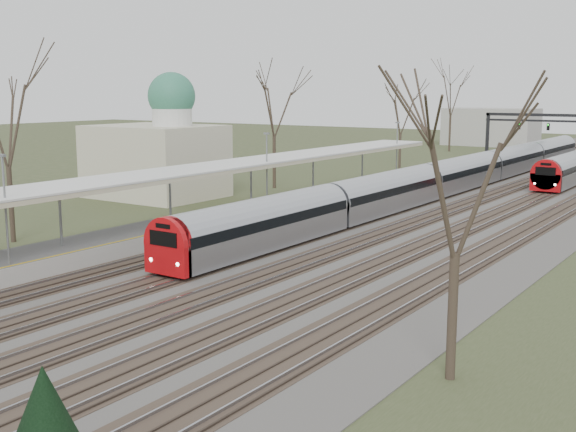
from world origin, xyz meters
name	(u,v)px	position (x,y,z in m)	size (l,w,h in m)	color
track_bed	(485,194)	(0.26, 55.00, 0.06)	(24.00, 160.00, 0.22)	#474442
platform	(280,206)	(-9.05, 37.50, 0.50)	(3.50, 69.00, 1.00)	#9E9B93
canopy	(242,164)	(-9.05, 32.99, 3.93)	(4.10, 50.00, 3.11)	slate
dome_building	(158,153)	(-21.71, 38.00, 3.72)	(10.00, 8.00, 10.30)	beige
signal_gantry	(573,124)	(0.29, 84.99, 4.91)	(21.00, 0.59, 6.08)	black
tree_west_near	(5,118)	(-16.00, 20.00, 7.29)	(5.00, 5.00, 10.30)	#2D231C
tree_west_far	(274,100)	(-17.00, 48.00, 8.02)	(5.50, 5.50, 11.33)	#2D231C
tree_east_near	(458,169)	(13.00, 15.00, 6.55)	(4.50, 4.50, 9.27)	#2D231C
train_near	(459,174)	(-2.50, 56.01, 1.48)	(2.62, 75.21, 3.05)	#A4A6AE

